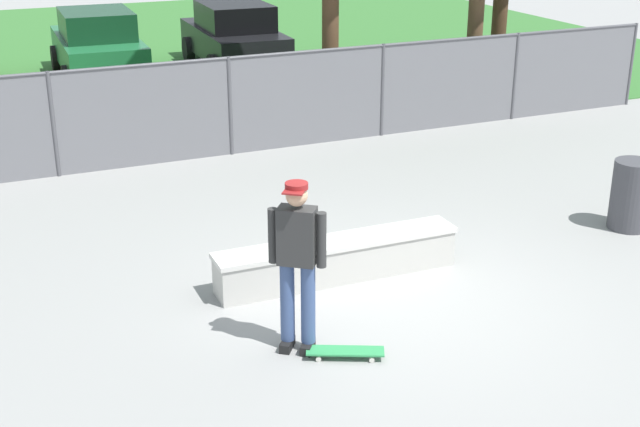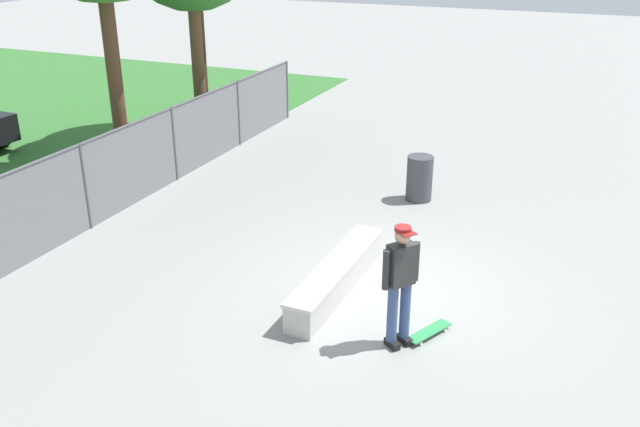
{
  "view_description": "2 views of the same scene",
  "coord_description": "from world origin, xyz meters",
  "px_view_note": "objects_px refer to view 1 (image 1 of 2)",
  "views": [
    {
      "loc": [
        -4.46,
        -7.94,
        4.61
      ],
      "look_at": [
        -0.67,
        0.72,
        0.91
      ],
      "focal_mm": 48.4,
      "sensor_mm": 36.0,
      "label": 1
    },
    {
      "loc": [
        -9.58,
        -2.86,
        5.58
      ],
      "look_at": [
        0.04,
        1.25,
        1.12
      ],
      "focal_mm": 38.51,
      "sensor_mm": 36.0,
      "label": 2
    }
  ],
  "objects_px": {
    "car_green": "(98,44)",
    "car_black": "(234,35)",
    "concrete_ledge": "(337,259)",
    "skateboarder": "(297,259)",
    "trash_bin": "(631,195)",
    "skateboard": "(345,351)"
  },
  "relations": [
    {
      "from": "skateboarder",
      "to": "skateboard",
      "type": "xyz_separation_m",
      "value": [
        0.37,
        -0.37,
        -0.96
      ]
    },
    {
      "from": "skateboarder",
      "to": "trash_bin",
      "type": "xyz_separation_m",
      "value": [
        5.51,
        1.23,
        -0.54
      ]
    },
    {
      "from": "trash_bin",
      "to": "car_green",
      "type": "bearing_deg",
      "value": 111.52
    },
    {
      "from": "concrete_ledge",
      "to": "car_black",
      "type": "relative_size",
      "value": 0.72
    },
    {
      "from": "car_green",
      "to": "car_black",
      "type": "height_order",
      "value": "same"
    },
    {
      "from": "concrete_ledge",
      "to": "car_black",
      "type": "bearing_deg",
      "value": 77.19
    },
    {
      "from": "skateboarder",
      "to": "car_green",
      "type": "height_order",
      "value": "skateboarder"
    },
    {
      "from": "car_green",
      "to": "skateboard",
      "type": "bearing_deg",
      "value": -90.5
    },
    {
      "from": "car_black",
      "to": "car_green",
      "type": "bearing_deg",
      "value": 177.98
    },
    {
      "from": "concrete_ledge",
      "to": "skateboarder",
      "type": "height_order",
      "value": "skateboarder"
    },
    {
      "from": "trash_bin",
      "to": "skateboarder",
      "type": "bearing_deg",
      "value": -167.47
    },
    {
      "from": "car_green",
      "to": "car_black",
      "type": "relative_size",
      "value": 1.0
    },
    {
      "from": "skateboard",
      "to": "car_green",
      "type": "distance_m",
      "value": 14.33
    },
    {
      "from": "concrete_ledge",
      "to": "car_black",
      "type": "height_order",
      "value": "car_black"
    },
    {
      "from": "car_green",
      "to": "car_black",
      "type": "distance_m",
      "value": 3.42
    },
    {
      "from": "skateboarder",
      "to": "car_green",
      "type": "xyz_separation_m",
      "value": [
        0.5,
        13.95,
        -0.19
      ]
    },
    {
      "from": "car_black",
      "to": "trash_bin",
      "type": "relative_size",
      "value": 4.34
    },
    {
      "from": "car_black",
      "to": "trash_bin",
      "type": "distance_m",
      "value": 12.71
    },
    {
      "from": "concrete_ledge",
      "to": "car_green",
      "type": "distance_m",
      "value": 12.6
    },
    {
      "from": "car_green",
      "to": "concrete_ledge",
      "type": "bearing_deg",
      "value": -87.33
    },
    {
      "from": "concrete_ledge",
      "to": "car_green",
      "type": "bearing_deg",
      "value": 92.67
    },
    {
      "from": "skateboarder",
      "to": "trash_bin",
      "type": "relative_size",
      "value": 1.87
    }
  ]
}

